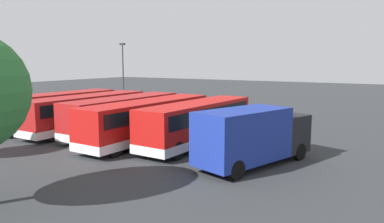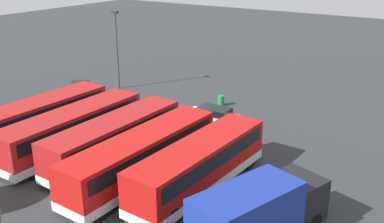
{
  "view_description": "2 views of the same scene",
  "coord_description": "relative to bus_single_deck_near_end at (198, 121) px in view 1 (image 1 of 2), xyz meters",
  "views": [
    {
      "loc": [
        -19.49,
        31.42,
        5.78
      ],
      "look_at": [
        -2.54,
        3.1,
        1.2
      ],
      "focal_mm": 34.27,
      "sensor_mm": 36.0,
      "label": 1
    },
    {
      "loc": [
        -19.57,
        29.67,
        13.49
      ],
      "look_at": [
        -1.95,
        2.93,
        1.8
      ],
      "focal_mm": 41.53,
      "sensor_mm": 36.0,
      "label": 2
    }
  ],
  "objects": [
    {
      "name": "ground_plane",
      "position": [
        7.04,
        -9.82,
        -1.62
      ],
      "size": [
        140.0,
        140.0,
        0.0
      ],
      "primitive_type": "plane",
      "color": "#2D3033"
    },
    {
      "name": "bus_single_deck_near_end",
      "position": [
        0.0,
        0.0,
        0.0
      ],
      "size": [
        3.06,
        11.04,
        2.95
      ],
      "color": "#B71411",
      "rests_on": "ground"
    },
    {
      "name": "bus_single_deck_second",
      "position": [
        3.56,
        0.91,
        0.0
      ],
      "size": [
        2.99,
        12.06,
        2.95
      ],
      "color": "#B71411",
      "rests_on": "ground"
    },
    {
      "name": "bus_single_deck_third",
      "position": [
        6.81,
        -0.11,
        0.0
      ],
      "size": [
        2.77,
        11.1,
        2.95
      ],
      "color": "#A51919",
      "rests_on": "ground"
    },
    {
      "name": "bus_single_deck_fourth",
      "position": [
        10.42,
        0.28,
        0.0
      ],
      "size": [
        2.69,
        11.69,
        2.95
      ],
      "color": "#A51919",
      "rests_on": "ground"
    },
    {
      "name": "bus_single_deck_fifth",
      "position": [
        14.18,
        0.24,
        0.0
      ],
      "size": [
        2.87,
        11.71,
        2.95
      ],
      "color": "#A51919",
      "rests_on": "ground"
    },
    {
      "name": "box_truck_blue",
      "position": [
        -5.16,
        2.86,
        0.08
      ],
      "size": [
        4.66,
        7.91,
        3.2
      ],
      "color": "navy",
      "rests_on": "ground"
    },
    {
      "name": "car_hatchback_silver",
      "position": [
        19.12,
        -8.48,
        -0.92
      ],
      "size": [
        4.23,
        4.5,
        1.43
      ],
      "color": "black",
      "rests_on": "ground"
    },
    {
      "name": "car_small_green",
      "position": [
        4.78,
        -9.49,
        -0.92
      ],
      "size": [
        4.42,
        1.99,
        1.43
      ],
      "color": "silver",
      "rests_on": "ground"
    },
    {
      "name": "lamp_post_tall",
      "position": [
        17.96,
        -12.74,
        3.01
      ],
      "size": [
        0.7,
        0.3,
        7.9
      ],
      "color": "#38383D",
      "rests_on": "ground"
    },
    {
      "name": "waste_bin_yellow",
      "position": [
        6.48,
        -13.84,
        -1.15
      ],
      "size": [
        0.6,
        0.6,
        0.95
      ],
      "primitive_type": "cylinder",
      "color": "#197F33",
      "rests_on": "ground"
    }
  ]
}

